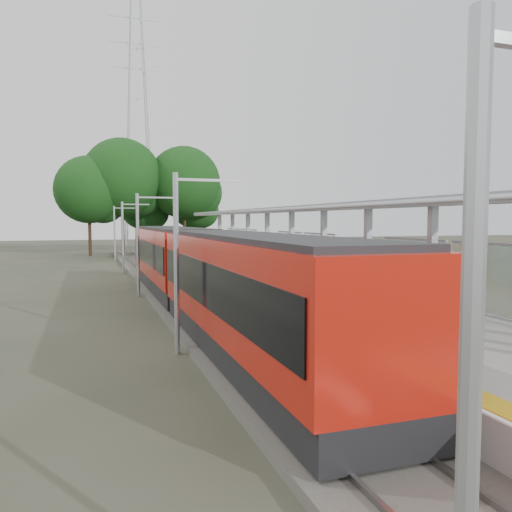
{
  "coord_description": "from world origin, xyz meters",
  "views": [
    {
      "loc": [
        -8.76,
        -7.7,
        4.0
      ],
      "look_at": [
        -1.18,
        14.78,
        2.3
      ],
      "focal_mm": 35.0,
      "sensor_mm": 36.0,
      "label": 1
    }
  ],
  "objects_px": {
    "litter_bin": "(301,272)",
    "info_pillar_far": "(289,260)",
    "train": "(199,268)",
    "bench_far": "(258,258)",
    "bench_mid": "(364,279)",
    "bench_near": "(441,294)"
  },
  "relations": [
    {
      "from": "litter_bin",
      "to": "info_pillar_far",
      "type": "bearing_deg",
      "value": 76.23
    },
    {
      "from": "litter_bin",
      "to": "train",
      "type": "bearing_deg",
      "value": -156.73
    },
    {
      "from": "bench_far",
      "to": "litter_bin",
      "type": "height_order",
      "value": "bench_far"
    },
    {
      "from": "bench_mid",
      "to": "info_pillar_far",
      "type": "height_order",
      "value": "info_pillar_far"
    },
    {
      "from": "litter_bin",
      "to": "bench_near",
      "type": "bearing_deg",
      "value": -81.15
    },
    {
      "from": "bench_far",
      "to": "info_pillar_far",
      "type": "distance_m",
      "value": 3.9
    },
    {
      "from": "bench_far",
      "to": "train",
      "type": "bearing_deg",
      "value": -100.28
    },
    {
      "from": "bench_mid",
      "to": "bench_far",
      "type": "xyz_separation_m",
      "value": [
        -0.46,
        12.09,
        -0.02
      ]
    },
    {
      "from": "train",
      "to": "litter_bin",
      "type": "relative_size",
      "value": 28.75
    },
    {
      "from": "litter_bin",
      "to": "bench_mid",
      "type": "bearing_deg",
      "value": -80.32
    },
    {
      "from": "info_pillar_far",
      "to": "bench_mid",
      "type": "bearing_deg",
      "value": -78.45
    },
    {
      "from": "bench_near",
      "to": "bench_far",
      "type": "distance_m",
      "value": 16.13
    },
    {
      "from": "bench_near",
      "to": "info_pillar_far",
      "type": "distance_m",
      "value": 12.26
    },
    {
      "from": "bench_mid",
      "to": "litter_bin",
      "type": "distance_m",
      "value": 4.67
    },
    {
      "from": "train",
      "to": "bench_mid",
      "type": "bearing_deg",
      "value": -19.08
    },
    {
      "from": "info_pillar_far",
      "to": "litter_bin",
      "type": "distance_m",
      "value": 3.76
    },
    {
      "from": "bench_mid",
      "to": "bench_far",
      "type": "relative_size",
      "value": 1.0
    },
    {
      "from": "train",
      "to": "bench_near",
      "type": "xyz_separation_m",
      "value": [
        6.92,
        -6.21,
        -0.53
      ]
    },
    {
      "from": "bench_near",
      "to": "info_pillar_far",
      "type": "bearing_deg",
      "value": 105.85
    },
    {
      "from": "bench_near",
      "to": "bench_mid",
      "type": "bearing_deg",
      "value": 111.65
    },
    {
      "from": "train",
      "to": "bench_far",
      "type": "bearing_deg",
      "value": 59.2
    },
    {
      "from": "bench_mid",
      "to": "info_pillar_far",
      "type": "xyz_separation_m",
      "value": [
        0.11,
        8.24,
        0.13
      ]
    }
  ]
}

